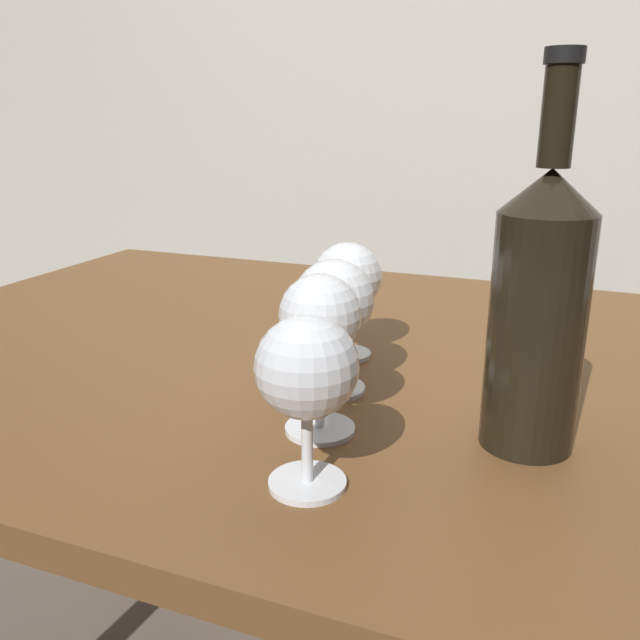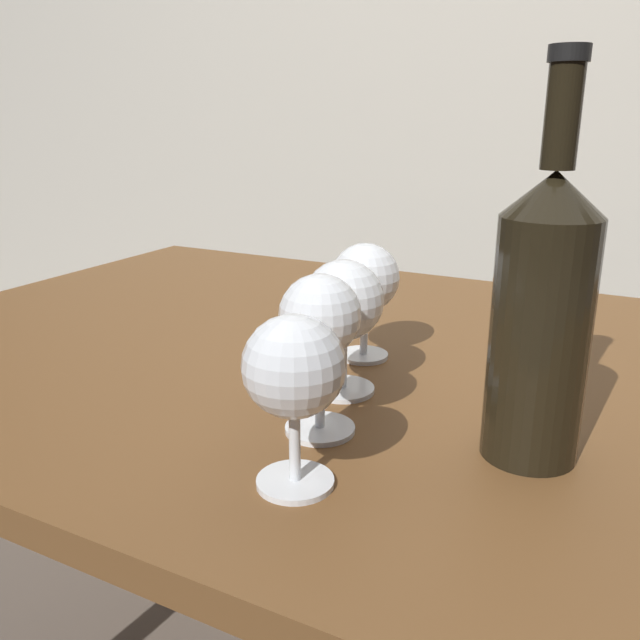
{
  "view_description": "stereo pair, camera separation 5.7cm",
  "coord_description": "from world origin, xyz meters",
  "px_view_note": "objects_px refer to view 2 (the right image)",
  "views": [
    {
      "loc": [
        0.22,
        -0.71,
        1.02
      ],
      "look_at": [
        0.02,
        -0.21,
        0.85
      ],
      "focal_mm": 36.9,
      "sensor_mm": 36.0,
      "label": 1
    },
    {
      "loc": [
        0.27,
        -0.69,
        1.02
      ],
      "look_at": [
        0.02,
        -0.21,
        0.85
      ],
      "focal_mm": 36.9,
      "sensor_mm": 36.0,
      "label": 2
    }
  ],
  "objects_px": {
    "wine_glass_chardonnay": "(294,369)",
    "wine_glass_cabernet": "(365,281)",
    "wine_glass_rose": "(348,304)",
    "wine_bottle": "(542,314)",
    "wine_glass_pinot": "(320,321)"
  },
  "relations": [
    {
      "from": "wine_glass_chardonnay",
      "to": "wine_glass_cabernet",
      "type": "relative_size",
      "value": 1.01
    },
    {
      "from": "wine_glass_rose",
      "to": "wine_bottle",
      "type": "height_order",
      "value": "wine_bottle"
    },
    {
      "from": "wine_glass_rose",
      "to": "wine_bottle",
      "type": "relative_size",
      "value": 0.43
    },
    {
      "from": "wine_glass_chardonnay",
      "to": "wine_bottle",
      "type": "height_order",
      "value": "wine_bottle"
    },
    {
      "from": "wine_glass_pinot",
      "to": "wine_glass_rose",
      "type": "xyz_separation_m",
      "value": [
        -0.02,
        0.09,
        -0.01
      ]
    },
    {
      "from": "wine_glass_pinot",
      "to": "wine_glass_rose",
      "type": "relative_size",
      "value": 1.05
    },
    {
      "from": "wine_glass_cabernet",
      "to": "wine_bottle",
      "type": "xyz_separation_m",
      "value": [
        0.22,
        -0.15,
        0.03
      ]
    },
    {
      "from": "wine_glass_chardonnay",
      "to": "wine_bottle",
      "type": "xyz_separation_m",
      "value": [
        0.15,
        0.13,
        0.03
      ]
    },
    {
      "from": "wine_glass_rose",
      "to": "wine_glass_pinot",
      "type": "bearing_deg",
      "value": -80.08
    },
    {
      "from": "wine_glass_chardonnay",
      "to": "wine_glass_pinot",
      "type": "bearing_deg",
      "value": 105.36
    },
    {
      "from": "wine_glass_chardonnay",
      "to": "wine_glass_cabernet",
      "type": "distance_m",
      "value": 0.29
    },
    {
      "from": "wine_glass_cabernet",
      "to": "wine_bottle",
      "type": "height_order",
      "value": "wine_bottle"
    },
    {
      "from": "wine_glass_pinot",
      "to": "wine_glass_cabernet",
      "type": "bearing_deg",
      "value": 102.25
    },
    {
      "from": "wine_glass_chardonnay",
      "to": "wine_glass_cabernet",
      "type": "bearing_deg",
      "value": 103.24
    },
    {
      "from": "wine_glass_chardonnay",
      "to": "wine_glass_rose",
      "type": "height_order",
      "value": "wine_glass_rose"
    }
  ]
}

